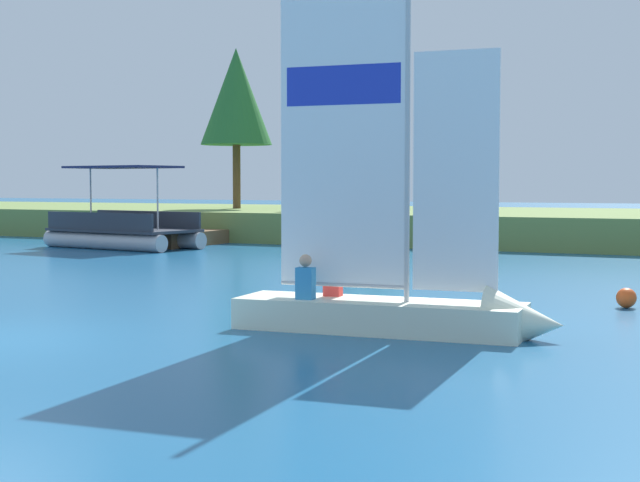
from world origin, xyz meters
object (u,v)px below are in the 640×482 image
shoreline_tree_centre (377,110)px  pontoon_boat (124,228)px  shoreline_tree_midleft (348,92)px  shoreline_tree_left (236,97)px  channel_buoy (626,298)px  wooden_dock (188,238)px  sailboat (418,296)px

shoreline_tree_centre → pontoon_boat: 13.37m
pontoon_boat → shoreline_tree_midleft: bearing=85.9°
shoreline_tree_left → channel_buoy: size_ratio=19.02×
shoreline_tree_centre → channel_buoy: shoreline_tree_centre is taller
pontoon_boat → shoreline_tree_left: bearing=103.4°
shoreline_tree_midleft → wooden_dock: shoreline_tree_midleft is taller
sailboat → wooden_dock: bearing=128.3°
shoreline_tree_left → wooden_dock: (1.93, -7.00, -5.91)m
sailboat → channel_buoy: bearing=56.7°
shoreline_tree_midleft → pontoon_boat: shoreline_tree_midleft is taller
shoreline_tree_left → sailboat: 29.02m
channel_buoy → pontoon_boat: bearing=153.1°
shoreline_tree_centre → channel_buoy: bearing=-57.5°
shoreline_tree_left → channel_buoy: shoreline_tree_left is taller
shoreline_tree_centre → pontoon_boat: bearing=-115.2°
shoreline_tree_midleft → pontoon_boat: bearing=-103.5°
wooden_dock → channel_buoy: 20.76m
shoreline_tree_centre → wooden_dock: 11.21m
channel_buoy → shoreline_tree_left: bearing=135.8°
shoreline_tree_midleft → channel_buoy: bearing=-55.7°
shoreline_tree_midleft → channel_buoy: 27.94m
shoreline_tree_left → pontoon_boat: size_ratio=1.20×
pontoon_boat → sailboat: bearing=-31.7°
shoreline_tree_midleft → pontoon_boat: size_ratio=1.28×
pontoon_boat → channel_buoy: 20.73m
shoreline_tree_centre → channel_buoy: (13.18, -20.65, -5.35)m
channel_buoy → shoreline_tree_centre: bearing=122.5°
shoreline_tree_midleft → wooden_dock: 12.68m
shoreline_tree_left → shoreline_tree_midleft: (3.79, 3.83, 0.41)m
shoreline_tree_midleft → pontoon_boat: 14.68m
shoreline_tree_centre → sailboat: bearing=-67.1°
wooden_dock → sailboat: 21.81m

